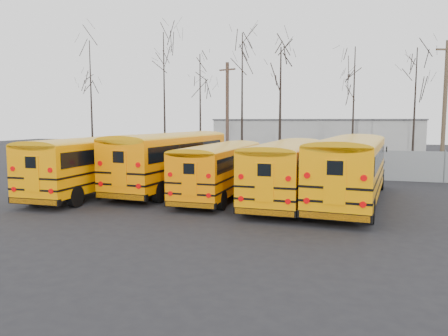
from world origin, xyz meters
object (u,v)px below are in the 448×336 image
(bus_b, at_px, (173,156))
(utility_pole_left, at_px, (227,115))
(bus_a, at_px, (96,160))
(utility_pole_right, at_px, (445,106))
(bus_e, at_px, (350,164))
(bus_d, at_px, (287,166))
(bus_c, at_px, (221,165))

(bus_b, relative_size, utility_pole_left, 1.42)
(bus_a, bearing_deg, utility_pole_right, 37.30)
(bus_e, distance_m, utility_pole_left, 15.68)
(utility_pole_right, bearing_deg, bus_d, -142.32)
(bus_c, bearing_deg, bus_e, -1.12)
(utility_pole_right, bearing_deg, utility_pole_left, 168.65)
(bus_b, relative_size, bus_e, 1.02)
(bus_b, distance_m, utility_pole_right, 20.96)
(bus_e, height_order, utility_pole_right, utility_pole_right)
(bus_b, bearing_deg, utility_pole_right, 42.77)
(bus_c, relative_size, bus_d, 0.93)
(bus_a, distance_m, bus_d, 10.29)
(utility_pole_left, bearing_deg, bus_b, -70.08)
(bus_e, xyz_separation_m, utility_pole_left, (-9.73, 12.05, 2.45))
(bus_d, xyz_separation_m, bus_e, (2.97, 0.25, 0.15))
(bus_a, distance_m, bus_e, 13.27)
(bus_a, relative_size, bus_c, 1.11)
(bus_d, bearing_deg, utility_pole_left, 119.93)
(utility_pole_left, distance_m, utility_pole_right, 16.23)
(bus_d, relative_size, utility_pole_left, 1.28)
(bus_c, distance_m, bus_e, 6.44)
(bus_c, height_order, utility_pole_right, utility_pole_right)
(bus_a, relative_size, bus_e, 0.95)
(bus_a, xyz_separation_m, utility_pole_right, (19.53, 15.53, 3.18))
(bus_b, distance_m, bus_e, 9.89)
(bus_c, height_order, bus_d, bus_d)
(bus_c, relative_size, utility_pole_right, 1.04)
(bus_c, height_order, bus_e, bus_e)
(bus_a, xyz_separation_m, bus_c, (6.80, 1.05, -0.18))
(bus_a, distance_m, bus_c, 6.88)
(bus_b, xyz_separation_m, utility_pole_left, (0.05, 10.56, 2.41))
(utility_pole_left, bearing_deg, bus_d, -41.01)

